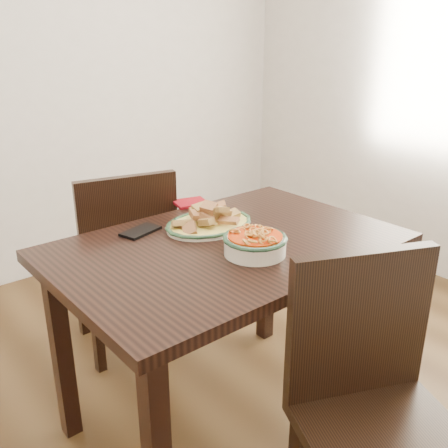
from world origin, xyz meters
TOP-DOWN VIEW (x-y plane):
  - floor at (0.00, 0.00)m, footprint 3.50×3.50m
  - wall_back at (0.00, 1.75)m, footprint 3.50×0.10m
  - dining_table at (-0.07, 0.02)m, footprint 1.18×0.79m
  - chair_far at (-0.14, 0.66)m, footprint 0.50×0.50m
  - chair_near at (-0.09, -0.61)m, footprint 0.56×0.56m
  - fish_plate at (-0.03, 0.18)m, footprint 0.34×0.27m
  - noodle_bowl at (-0.07, -0.11)m, footprint 0.21×0.21m
  - smartphone at (-0.26, 0.29)m, footprint 0.16×0.11m
  - napkin at (0.07, 0.44)m, footprint 0.16×0.14m

SIDE VIEW (x-z plane):
  - floor at x=0.00m, z-range 0.00..0.00m
  - chair_far at x=-0.14m, z-range 0.05..0.94m
  - chair_near at x=-0.09m, z-range 0.05..0.94m
  - dining_table at x=-0.07m, z-range 0.27..1.02m
  - smartphone at x=-0.26m, z-range 0.75..0.76m
  - napkin at x=0.07m, z-range 0.75..0.76m
  - noodle_bowl at x=-0.07m, z-range 0.75..0.83m
  - fish_plate at x=-0.03m, z-range 0.74..0.85m
  - wall_back at x=0.00m, z-range 0.00..2.60m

